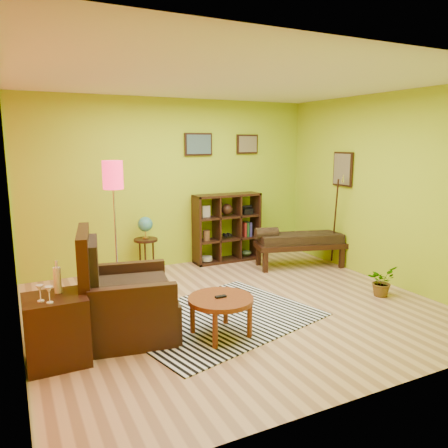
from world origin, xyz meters
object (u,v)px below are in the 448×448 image
armchair (123,304)px  globe_table (145,231)px  side_cabinet (56,329)px  coffee_table (221,303)px  cube_shelf (228,228)px  bench (298,241)px  floor_lamp (113,187)px  potted_plant (381,284)px

armchair → globe_table: bearing=67.3°
armchair → side_cabinet: armchair is taller
coffee_table → cube_shelf: size_ratio=0.60×
side_cabinet → cube_shelf: 4.02m
armchair → globe_table: armchair is taller
side_cabinet → bench: side_cabinet is taller
coffee_table → armchair: bearing=152.8°
floor_lamp → potted_plant: (3.25, -1.64, -1.34)m
cube_shelf → potted_plant: (1.08, -2.54, -0.44)m
floor_lamp → coffee_table: bearing=-68.3°
cube_shelf → armchair: bearing=-137.4°
armchair → bench: bearing=22.3°
globe_table → armchair: bearing=-112.7°
cube_shelf → bench: cube_shelf is taller
side_cabinet → floor_lamp: bearing=59.6°
bench → coffee_table: bearing=-141.9°
globe_table → potted_plant: bearing=-43.6°
cube_shelf → potted_plant: cube_shelf is taller
side_cabinet → armchair: bearing=24.3°
armchair → potted_plant: (3.48, -0.34, -0.20)m
coffee_table → globe_table: size_ratio=0.77×
potted_plant → bench: bearing=96.5°
floor_lamp → globe_table: size_ratio=2.01×
side_cabinet → globe_table: side_cabinet is taller
armchair → floor_lamp: floor_lamp is taller
coffee_table → globe_table: 2.64m
floor_lamp → globe_table: floor_lamp is taller
cube_shelf → side_cabinet: bearing=-140.9°
globe_table → potted_plant: (2.59, -2.47, -0.54)m
coffee_table → floor_lamp: size_ratio=0.39×
side_cabinet → globe_table: 2.96m
floor_lamp → cube_shelf: floor_lamp is taller
coffee_table → globe_table: globe_table is taller
side_cabinet → potted_plant: side_cabinet is taller
side_cabinet → cube_shelf: size_ratio=0.82×
coffee_table → side_cabinet: (-1.66, 0.17, -0.04)m
coffee_table → armchair: (-0.95, 0.49, -0.02)m
armchair → floor_lamp: bearing=79.6°
globe_table → potted_plant: size_ratio=2.20×
armchair → cube_shelf: size_ratio=1.00×
floor_lamp → cube_shelf: (2.16, 0.91, -0.90)m
coffee_table → floor_lamp: (-0.71, 1.79, 1.12)m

